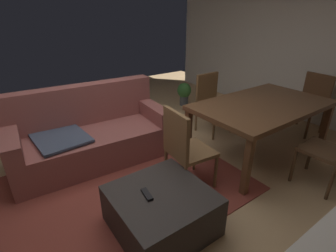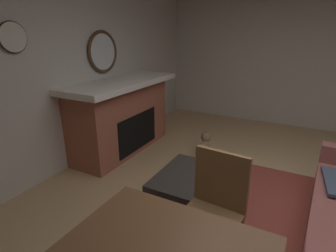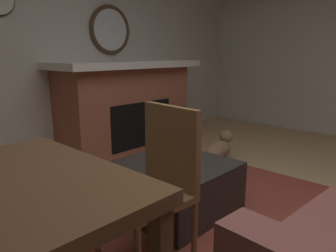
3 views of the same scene
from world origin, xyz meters
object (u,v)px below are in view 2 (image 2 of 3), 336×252
(round_wall_mirror, at_px, (103,52))
(small_dog, at_px, (204,149))
(ottoman_coffee_table, at_px, (197,193))
(tv_remote, at_px, (206,172))
(fireplace, at_px, (122,116))
(dining_chair_west, at_px, (214,204))
(wall_clock, at_px, (13,37))

(round_wall_mirror, bearing_deg, small_dog, 99.75)
(ottoman_coffee_table, bearing_deg, tv_remote, 159.07)
(fireplace, height_order, round_wall_mirror, round_wall_mirror)
(fireplace, distance_m, round_wall_mirror, 0.98)
(tv_remote, bearing_deg, dining_chair_west, 32.97)
(ottoman_coffee_table, relative_size, small_dog, 1.33)
(fireplace, relative_size, tv_remote, 12.40)
(tv_remote, height_order, dining_chair_west, dining_chair_west)
(ottoman_coffee_table, distance_m, small_dog, 1.20)
(wall_clock, bearing_deg, small_dog, 136.20)
(fireplace, relative_size, small_dog, 3.24)
(ottoman_coffee_table, distance_m, wall_clock, 2.49)
(fireplace, bearing_deg, ottoman_coffee_table, 61.33)
(fireplace, bearing_deg, dining_chair_west, 54.21)
(ottoman_coffee_table, height_order, wall_clock, wall_clock)
(round_wall_mirror, relative_size, dining_chair_west, 0.66)
(round_wall_mirror, xyz_separation_m, dining_chair_west, (1.42, 2.25, -0.99))
(small_dog, bearing_deg, tv_remote, 21.31)
(round_wall_mirror, xyz_separation_m, tv_remote, (0.77, 1.95, -1.11))
(ottoman_coffee_table, height_order, dining_chair_west, dining_chair_west)
(dining_chair_west, distance_m, wall_clock, 2.56)
(tv_remote, bearing_deg, ottoman_coffee_table, -13.15)
(wall_clock, bearing_deg, round_wall_mirror, -180.00)
(small_dog, bearing_deg, dining_chair_west, 22.83)
(small_dog, xyz_separation_m, wall_clock, (1.61, -1.54, 1.57))
(ottoman_coffee_table, bearing_deg, fireplace, -118.67)
(fireplace, xyz_separation_m, small_dog, (-0.27, 1.26, -0.40))
(fireplace, relative_size, wall_clock, 6.13)
(dining_chair_west, bearing_deg, round_wall_mirror, -122.18)
(round_wall_mirror, distance_m, dining_chair_west, 2.84)
(tv_remote, distance_m, wall_clock, 2.43)
(round_wall_mirror, xyz_separation_m, ottoman_coffee_table, (0.88, 1.90, -1.32))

